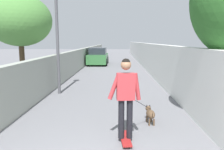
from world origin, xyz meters
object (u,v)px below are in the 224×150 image
object	(u,v)px
skateboard	(125,138)
car_near	(98,57)
tree_left_mid	(20,21)
person_skateboarder	(126,92)
lamp_post	(57,16)
dog	(150,113)

from	to	relation	value
skateboard	car_near	bearing A→B (deg)	7.33
tree_left_mid	person_skateboarder	world-z (taller)	tree_left_mid
tree_left_mid	car_near	distance (m)	10.67
lamp_post	dog	xyz separation A→B (m)	(-3.25, -3.31, -2.87)
lamp_post	tree_left_mid	bearing A→B (deg)	58.42
tree_left_mid	car_near	xyz separation A→B (m)	(10.06, -2.65, -2.38)
skateboard	dog	distance (m)	1.30
lamp_post	dog	world-z (taller)	lamp_post
tree_left_mid	lamp_post	world-z (taller)	lamp_post
tree_left_mid	dog	bearing A→B (deg)	-130.10
skateboard	car_near	distance (m)	15.79
tree_left_mid	lamp_post	xyz separation A→B (m)	(-1.26, -2.05, 0.05)
lamp_post	person_skateboarder	distance (m)	5.45
skateboard	dog	xyz separation A→B (m)	(1.08, -0.69, 0.21)
person_skateboarder	dog	distance (m)	1.53
tree_left_mid	person_skateboarder	size ratio (longest dim) A/B	2.46
lamp_post	car_near	xyz separation A→B (m)	(11.32, -0.60, -2.43)
tree_left_mid	person_skateboarder	bearing A→B (deg)	-140.15
tree_left_mid	lamp_post	bearing A→B (deg)	-121.58
lamp_post	car_near	size ratio (longest dim) A/B	1.16
lamp_post	car_near	world-z (taller)	lamp_post
tree_left_mid	lamp_post	size ratio (longest dim) A/B	0.92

